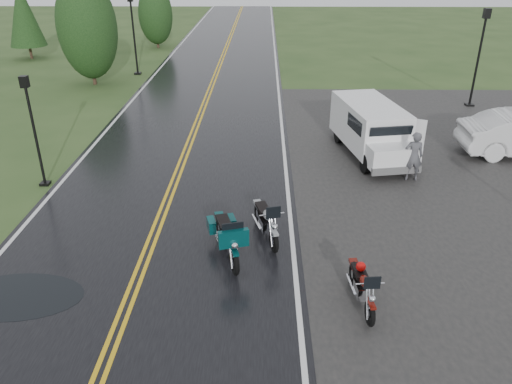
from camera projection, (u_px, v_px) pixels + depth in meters
The scene contains 14 objects.
ground at pixel (144, 261), 12.64m from camera, with size 120.00×120.00×0.00m, color #2D471E.
road at pixel (195, 130), 21.60m from camera, with size 8.00×100.00×0.04m, color black.
parking_pad at pixel (498, 181), 16.96m from camera, with size 14.00×24.00×0.03m, color black.
motorcycle_red at pixel (371, 305), 10.24m from camera, with size 0.69×1.90×1.12m, color #62110B, non-canonical shape.
motorcycle_teal at pixel (234, 252), 11.80m from camera, with size 0.83×2.28×1.35m, color #053A3B, non-canonical shape.
motorcycle_silver at pixel (274, 233), 12.71m from camera, with size 0.76×2.10×1.24m, color #95989C, non-canonical shape.
van_white at pixel (368, 147), 17.11m from camera, with size 1.89×5.03×1.98m, color white, non-canonical shape.
person_at_van at pixel (413, 157), 16.66m from camera, with size 0.62×0.41×1.70m, color #4B4B50.
lamp_post_near_left at pixel (35, 132), 15.90m from camera, with size 0.32×0.32×3.70m, color black, non-canonical shape.
lamp_post_far_left at pixel (134, 35), 30.12m from camera, with size 0.41×0.41×4.78m, color black, non-canonical shape.
lamp_post_far_right at pixel (478, 59), 23.93m from camera, with size 0.40×0.40×4.68m, color black, non-canonical shape.
tree_left_mid at pixel (89, 39), 27.77m from camera, with size 3.26×3.26×5.10m, color #1E3D19, non-canonical shape.
tree_left_far at pixel (156, 21), 38.46m from camera, with size 2.61×2.61×4.01m, color #1E3D19, non-canonical shape.
pine_left_far at pixel (25, 21), 34.39m from camera, with size 2.45×2.45×5.10m, color #1E3D19, non-canonical shape.
Camera 1 is at (3.01, -10.51, 7.17)m, focal length 35.00 mm.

